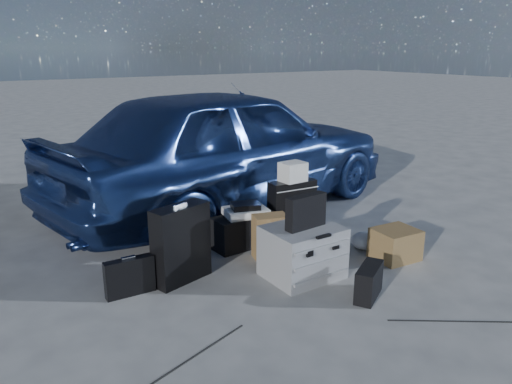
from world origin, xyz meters
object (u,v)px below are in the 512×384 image
(suitcase_right, at_px, (292,208))
(cardboard_box, at_px, (395,244))
(car, at_px, (228,147))
(pelican_case, at_px, (303,252))
(briefcase, at_px, (130,277))
(duffel_bag, at_px, (244,230))
(suitcase_left, at_px, (181,244))

(suitcase_right, distance_m, cardboard_box, 1.10)
(car, xyz_separation_m, pelican_case, (-0.44, -1.97, -0.52))
(briefcase, relative_size, duffel_bag, 0.61)
(briefcase, bearing_deg, suitcase_left, 2.90)
(briefcase, xyz_separation_m, suitcase_right, (1.84, 0.33, 0.14))
(suitcase_left, bearing_deg, briefcase, 165.23)
(briefcase, distance_m, duffel_bag, 1.33)
(car, xyz_separation_m, suitcase_left, (-1.32, -1.49, -0.42))
(briefcase, height_order, suitcase_right, suitcase_right)
(briefcase, bearing_deg, cardboard_box, -14.16)
(car, relative_size, briefcase, 11.27)
(car, bearing_deg, suitcase_left, 127.79)
(suitcase_right, bearing_deg, duffel_bag, -178.61)
(car, distance_m, duffel_bag, 1.36)
(cardboard_box, bearing_deg, suitcase_left, 159.79)
(pelican_case, height_order, suitcase_right, suitcase_right)
(suitcase_left, bearing_deg, duffel_bag, 7.67)
(car, distance_m, pelican_case, 2.09)
(suitcase_right, xyz_separation_m, duffel_bag, (-0.56, 0.03, -0.13))
(suitcase_left, bearing_deg, cardboard_box, -35.72)
(pelican_case, distance_m, cardboard_box, 0.96)
(car, xyz_separation_m, duffel_bag, (-0.49, -1.13, -0.59))
(car, bearing_deg, briefcase, 119.55)
(suitcase_left, relative_size, suitcase_right, 1.11)
(briefcase, relative_size, suitcase_left, 0.60)
(suitcase_left, height_order, duffel_bag, suitcase_left)
(briefcase, relative_size, cardboard_box, 1.02)
(pelican_case, distance_m, suitcase_right, 0.96)
(pelican_case, distance_m, suitcase_left, 1.02)
(cardboard_box, bearing_deg, car, 103.00)
(pelican_case, relative_size, briefcase, 1.56)
(pelican_case, height_order, suitcase_left, suitcase_left)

